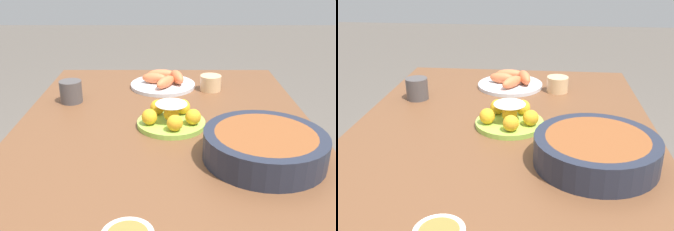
{
  "view_description": "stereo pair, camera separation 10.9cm",
  "coord_description": "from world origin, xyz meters",
  "views": [
    {
      "loc": [
        1.12,
        0.01,
        1.25
      ],
      "look_at": [
        -0.01,
        0.01,
        0.77
      ],
      "focal_mm": 42.0,
      "sensor_mm": 36.0,
      "label": 1
    },
    {
      "loc": [
        1.12,
        0.12,
        1.25
      ],
      "look_at": [
        -0.01,
        0.01,
        0.77
      ],
      "focal_mm": 42.0,
      "sensor_mm": 36.0,
      "label": 2
    }
  ],
  "objects": [
    {
      "name": "dining_table",
      "position": [
        0.0,
        0.0,
        0.64
      ],
      "size": [
        1.31,
        0.96,
        0.73
      ],
      "color": "brown",
      "rests_on": "ground_plane"
    },
    {
      "name": "cake_plate",
      "position": [
        -0.02,
        0.02,
        0.76
      ],
      "size": [
        0.22,
        0.22,
        0.08
      ],
      "color": "#99CC4C",
      "rests_on": "dining_table"
    },
    {
      "name": "serving_bowl",
      "position": [
        0.2,
        0.27,
        0.77
      ],
      "size": [
        0.33,
        0.33,
        0.08
      ],
      "color": "#232838",
      "rests_on": "dining_table"
    },
    {
      "name": "seafood_platter",
      "position": [
        -0.41,
        -0.01,
        0.75
      ],
      "size": [
        0.26,
        0.26,
        0.07
      ],
      "color": "silver",
      "rests_on": "dining_table"
    },
    {
      "name": "cup_near",
      "position": [
        -0.24,
        -0.35,
        0.77
      ],
      "size": [
        0.08,
        0.08,
        0.08
      ],
      "color": "#4C4747",
      "rests_on": "dining_table"
    },
    {
      "name": "cup_far",
      "position": [
        -0.37,
        0.18,
        0.76
      ],
      "size": [
        0.08,
        0.08,
        0.06
      ],
      "color": "#DBB27F",
      "rests_on": "dining_table"
    }
  ]
}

